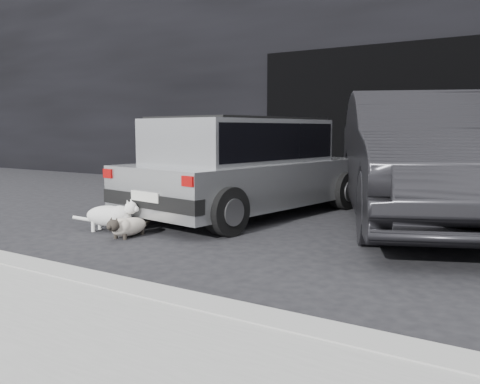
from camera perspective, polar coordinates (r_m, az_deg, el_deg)
The scene contains 8 objects.
ground at distance 6.44m, azimuth -6.43°, elevation -3.13°, with size 80.00×80.00×0.00m, color black.
building_facade at distance 11.42m, azimuth 17.44°, elevation 13.61°, with size 34.00×4.00×5.00m, color black.
garage_opening at distance 9.41m, azimuth 13.99°, elevation 7.86°, with size 4.00×0.10×2.60m, color black.
curb at distance 3.93m, azimuth -18.96°, elevation -9.21°, with size 18.00×0.25×0.12m, color gray.
silver_hatchback at distance 6.71m, azimuth 0.49°, elevation 3.37°, with size 2.15×3.69×1.29m.
second_car at distance 6.56m, azimuth 19.84°, elevation 3.75°, with size 1.70×4.88×1.61m, color black.
cat_siamese at distance 5.49m, azimuth -12.64°, elevation -3.82°, with size 0.28×0.72×0.25m.
cat_white at distance 5.82m, azimuth -14.20°, elevation -2.55°, with size 0.77×0.41×0.38m.
Camera 1 is at (3.96, -4.94, 1.13)m, focal length 38.00 mm.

